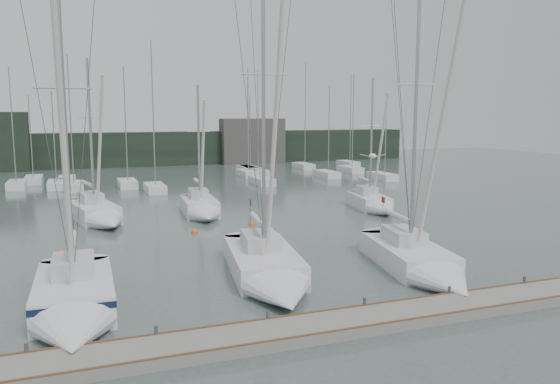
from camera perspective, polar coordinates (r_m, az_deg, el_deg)
The scene contains 15 objects.
ground at distance 24.74m, azimuth -0.02°, elevation -10.18°, with size 160.00×160.00×0.00m, color #465553.
dock at distance 20.35m, azimuth 5.10°, elevation -13.77°, with size 24.00×2.00×0.40m, color slate.
far_treeline at distance 84.54m, azimuth -15.05°, elevation 4.34°, with size 90.00×4.00×5.00m, color black.
far_building_right at distance 86.18m, azimuth -2.90°, elevation 5.35°, with size 10.00×3.00×7.00m, color #413F3C.
mast_forest at distance 64.10m, azimuth -11.30°, elevation 1.51°, with size 57.96×21.74×14.88m.
sailboat_near_left at distance 22.40m, azimuth -20.75°, elevation -11.07°, with size 3.15×9.29×14.79m.
sailboat_near_center at distance 25.10m, azimuth -0.97°, elevation -8.60°, with size 4.62×10.75×16.33m.
sailboat_near_right at distance 27.35m, azimuth 14.79°, elevation -7.46°, with size 4.62×10.20×15.58m.
sailboat_mid_b at distance 41.04m, azimuth -18.39°, elevation -2.33°, with size 4.36×9.03×12.51m.
sailboat_mid_c at distance 41.74m, azimuth -8.15°, elevation -1.84°, with size 2.93×7.23×10.69m.
sailboat_mid_e at distance 44.62m, azimuth 9.84°, elevation -1.29°, with size 3.55×7.73×11.33m.
buoy_a at distance 36.50m, azimuth -8.93°, elevation -4.24°, with size 0.47×0.47×0.47m, color #DB5313.
buoy_b at distance 38.71m, azimuth -3.00°, elevation -3.43°, with size 0.49×0.49×0.49m, color #DB5313.
buoy_c at distance 33.13m, azimuth -21.85°, elevation -6.02°, with size 0.57×0.57×0.57m, color #DB5313.
seagull at distance 22.68m, azimuth 9.66°, elevation 3.73°, with size 1.02×0.58×0.21m.
Camera 1 is at (-8.28, -21.96, 7.81)m, focal length 35.00 mm.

